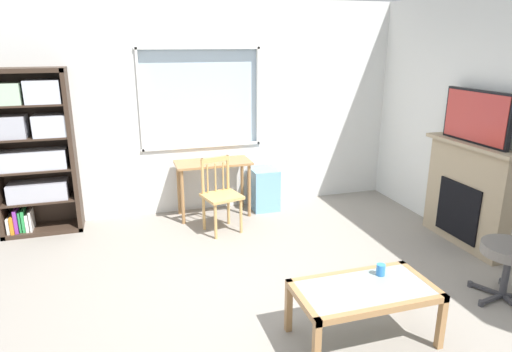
% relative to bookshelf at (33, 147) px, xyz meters
% --- Properties ---
extents(ground, '(6.25, 5.79, 0.02)m').
position_rel_bookshelf_xyz_m(ground, '(2.10, -2.15, -1.06)').
color(ground, gray).
extents(wall_back_with_window, '(5.25, 0.15, 2.75)m').
position_rel_bookshelf_xyz_m(wall_back_with_window, '(2.10, 0.24, 0.31)').
color(wall_back_with_window, silver).
rests_on(wall_back_with_window, ground).
extents(bookshelf, '(0.90, 0.38, 1.95)m').
position_rel_bookshelf_xyz_m(bookshelf, '(0.00, 0.00, 0.00)').
color(bookshelf, '#38281E').
rests_on(bookshelf, ground).
extents(desk_under_window, '(0.97, 0.45, 0.74)m').
position_rel_bookshelf_xyz_m(desk_under_window, '(2.10, -0.11, -0.43)').
color(desk_under_window, '#A37547').
rests_on(desk_under_window, ground).
extents(wooden_chair, '(0.51, 0.49, 0.90)m').
position_rel_bookshelf_xyz_m(wooden_chair, '(2.08, -0.62, -0.58)').
color(wooden_chair, tan).
rests_on(wooden_chair, ground).
extents(plastic_drawer_unit, '(0.35, 0.40, 0.57)m').
position_rel_bookshelf_xyz_m(plastic_drawer_unit, '(2.81, -0.06, -0.76)').
color(plastic_drawer_unit, '#72ADDB').
rests_on(plastic_drawer_unit, ground).
extents(fireplace, '(0.26, 1.23, 1.18)m').
position_rel_bookshelf_xyz_m(fireplace, '(4.63, -1.79, -0.45)').
color(fireplace, tan).
rests_on(fireplace, ground).
extents(tv, '(0.06, 0.90, 0.56)m').
position_rel_bookshelf_xyz_m(tv, '(4.61, -1.79, 0.41)').
color(tv, black).
rests_on(tv, fireplace).
extents(coffee_table, '(1.06, 0.58, 0.45)m').
position_rel_bookshelf_xyz_m(coffee_table, '(2.66, -2.99, -0.66)').
color(coffee_table, '#8C9E99').
rests_on(coffee_table, ground).
extents(sippy_cup, '(0.07, 0.07, 0.09)m').
position_rel_bookshelf_xyz_m(sippy_cup, '(2.88, -2.86, -0.55)').
color(sippy_cup, '#337FD6').
rests_on(sippy_cup, coffee_table).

